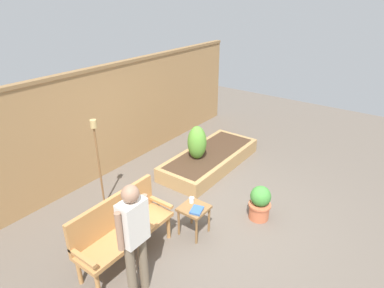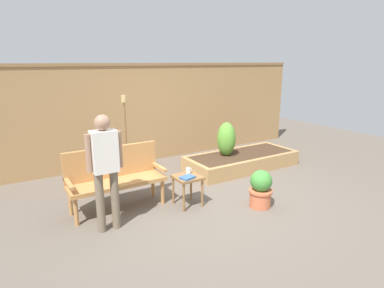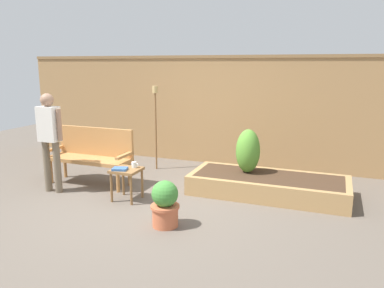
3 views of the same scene
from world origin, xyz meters
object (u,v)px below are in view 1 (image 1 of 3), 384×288
at_px(cup_on_table, 192,200).
at_px(shrub_near_bench, 197,143).
at_px(potted_boxwood, 260,203).
at_px(tiki_torch, 97,148).
at_px(side_table, 194,212).
at_px(book_on_table, 197,210).
at_px(person_by_bench, 134,233).
at_px(garden_bench, 120,224).

distance_m(cup_on_table, shrub_near_bench, 1.79).
height_order(potted_boxwood, tiki_torch, tiki_torch).
relative_size(side_table, book_on_table, 2.29).
distance_m(cup_on_table, person_by_bench, 1.44).
bearing_deg(tiki_torch, person_by_bench, -117.85).
distance_m(tiki_torch, person_by_bench, 2.02).
bearing_deg(book_on_table, side_table, 43.06).
height_order(side_table, tiki_torch, tiki_torch).
xyz_separation_m(book_on_table, person_by_bench, (-1.23, -0.01, 0.44)).
relative_size(potted_boxwood, shrub_near_bench, 0.85).
relative_size(side_table, cup_on_table, 4.31).
bearing_deg(garden_bench, tiki_torch, 61.65).
bearing_deg(potted_boxwood, tiki_torch, 118.69).
distance_m(garden_bench, shrub_near_bench, 2.61).
bearing_deg(cup_on_table, person_by_bench, -171.70).
bearing_deg(person_by_bench, potted_boxwood, -13.85).
bearing_deg(person_by_bench, side_table, 4.37).
bearing_deg(book_on_table, shrub_near_bench, 20.02).
height_order(cup_on_table, book_on_table, cup_on_table).
height_order(garden_bench, side_table, garden_bench).
bearing_deg(book_on_table, potted_boxwood, -44.92).
relative_size(shrub_near_bench, tiki_torch, 0.44).
bearing_deg(garden_bench, side_table, -28.21).
height_order(garden_bench, book_on_table, garden_bench).
bearing_deg(tiki_torch, potted_boxwood, -61.31).
distance_m(garden_bench, cup_on_table, 1.13).
bearing_deg(book_on_table, garden_bench, 130.91).
relative_size(side_table, potted_boxwood, 0.81).
relative_size(shrub_near_bench, person_by_bench, 0.45).
bearing_deg(person_by_bench, cup_on_table, 8.30).
height_order(side_table, person_by_bench, person_by_bench).
relative_size(cup_on_table, potted_boxwood, 0.19).
xyz_separation_m(garden_bench, cup_on_table, (1.05, -0.42, -0.02)).
xyz_separation_m(tiki_torch, person_by_bench, (-0.94, -1.78, -0.17)).
relative_size(cup_on_table, person_by_bench, 0.07).
height_order(side_table, cup_on_table, cup_on_table).
xyz_separation_m(book_on_table, shrub_near_bench, (1.63, 1.16, 0.15)).
distance_m(cup_on_table, potted_boxwood, 1.15).
relative_size(side_table, shrub_near_bench, 0.69).
relative_size(book_on_table, shrub_near_bench, 0.30).
height_order(cup_on_table, person_by_bench, person_by_bench).
relative_size(garden_bench, side_table, 3.00).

